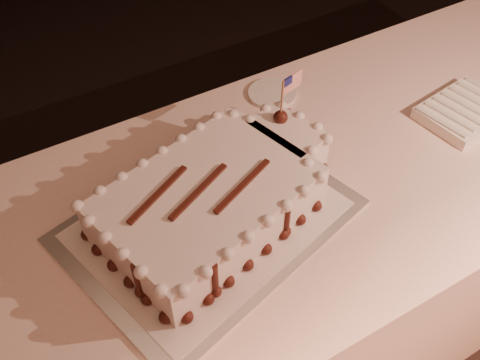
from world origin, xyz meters
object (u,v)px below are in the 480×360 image
banquet_table (257,281)px  side_plate (272,94)px  cake_board (209,221)px  napkin_stack (464,111)px  sheet_cake (218,195)px

banquet_table → side_plate: bearing=53.5°
cake_board → side_plate: bearing=25.2°
banquet_table → cake_board: bearing=-175.6°
banquet_table → side_plate: (0.22, 0.30, 0.38)m
napkin_stack → side_plate: (-0.39, 0.33, -0.01)m
cake_board → side_plate: side_plate is taller
sheet_cake → napkin_stack: bearing=-2.5°
banquet_table → sheet_cake: bearing=-178.7°
cake_board → napkin_stack: bearing=-16.9°
banquet_table → napkin_stack: 0.73m
banquet_table → side_plate: 0.53m
cake_board → sheet_cake: sheet_cake is taller
banquet_table → side_plate: size_ratio=18.06×
cake_board → side_plate: size_ratio=4.45×
banquet_table → sheet_cake: sheet_cake is taller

